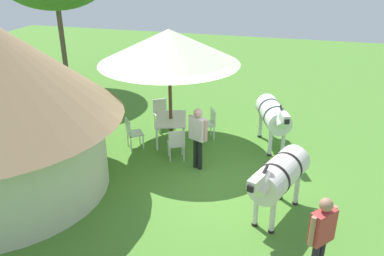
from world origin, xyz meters
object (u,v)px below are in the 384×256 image
(patio_chair_west_end, at_px, (210,122))
(patio_chair_east_end, at_px, (161,111))
(zebra_by_umbrella, at_px, (279,176))
(guest_beside_umbrella, at_px, (198,133))
(shade_umbrella, at_px, (169,46))
(standing_watcher, at_px, (322,233))
(patio_dining_table, at_px, (171,121))
(patio_chair_near_lawn, at_px, (132,131))
(patio_chair_near_hut, at_px, (176,143))
(zebra_nearest_camera, at_px, (273,115))

(patio_chair_west_end, relative_size, patio_chair_east_end, 1.00)
(patio_chair_west_end, distance_m, zebra_by_umbrella, 4.14)
(guest_beside_umbrella, bearing_deg, shade_umbrella, -23.59)
(shade_umbrella, bearing_deg, patio_chair_west_end, -62.27)
(patio_chair_west_end, relative_size, standing_watcher, 0.54)
(patio_dining_table, relative_size, patio_chair_east_end, 1.65)
(patio_chair_near_lawn, bearing_deg, patio_chair_near_hut, 38.75)
(shade_umbrella, xyz_separation_m, patio_chair_near_lawn, (-0.72, 0.93, -2.33))
(standing_watcher, bearing_deg, zebra_by_umbrella, 66.65)
(patio_chair_west_end, bearing_deg, patio_dining_table, 90.00)
(patio_chair_west_end, xyz_separation_m, patio_chair_east_end, (0.42, 1.71, 0.00))
(shade_umbrella, relative_size, zebra_by_umbrella, 1.81)
(patio_chair_near_hut, distance_m, standing_watcher, 5.04)
(shade_umbrella, distance_m, standing_watcher, 6.40)
(patio_chair_east_end, height_order, standing_watcher, standing_watcher)
(patio_dining_table, xyz_separation_m, patio_chair_east_end, (0.97, 0.67, -0.13))
(zebra_nearest_camera, bearing_deg, patio_chair_east_end, -27.81)
(patio_chair_west_end, height_order, patio_chair_east_end, same)
(patio_dining_table, bearing_deg, patio_chair_east_end, 34.45)
(patio_dining_table, height_order, guest_beside_umbrella, guest_beside_umbrella)
(standing_watcher, bearing_deg, zebra_nearest_camera, 54.00)
(patio_chair_near_lawn, distance_m, standing_watcher, 6.35)
(guest_beside_umbrella, bearing_deg, standing_watcher, 157.78)
(patio_chair_near_hut, bearing_deg, standing_watcher, -69.41)
(patio_dining_table, bearing_deg, zebra_nearest_camera, -81.49)
(patio_chair_near_hut, xyz_separation_m, patio_chair_east_end, (2.04, 1.17, 0.00))
(standing_watcher, relative_size, zebra_nearest_camera, 0.76)
(patio_chair_east_end, relative_size, guest_beside_umbrella, 0.54)
(patio_chair_near_lawn, relative_size, guest_beside_umbrella, 0.54)
(patio_chair_east_end, height_order, patio_chair_near_lawn, same)
(zebra_nearest_camera, bearing_deg, shade_umbrella, -10.77)
(patio_chair_east_end, distance_m, zebra_by_umbrella, 5.55)
(shade_umbrella, height_order, patio_dining_table, shade_umbrella)
(patio_dining_table, relative_size, standing_watcher, 0.89)
(patio_chair_near_lawn, xyz_separation_m, zebra_by_umbrella, (-2.17, -4.22, 0.48))
(standing_watcher, height_order, zebra_nearest_camera, standing_watcher)
(guest_beside_umbrella, height_order, zebra_nearest_camera, guest_beside_umbrella)
(patio_dining_table, distance_m, patio_chair_near_lawn, 1.19)
(patio_chair_east_end, height_order, zebra_by_umbrella, zebra_by_umbrella)
(patio_chair_near_lawn, bearing_deg, patio_chair_east_end, 133.28)
(zebra_nearest_camera, bearing_deg, standing_watcher, 84.25)
(patio_dining_table, distance_m, guest_beside_umbrella, 1.81)
(standing_watcher, height_order, zebra_by_umbrella, standing_watcher)
(shade_umbrella, bearing_deg, patio_chair_near_hut, -154.61)
(guest_beside_umbrella, bearing_deg, patio_chair_near_hut, 2.77)
(patio_chair_east_end, relative_size, zebra_by_umbrella, 0.41)
(zebra_nearest_camera, bearing_deg, guest_beside_umbrella, 26.31)
(guest_beside_umbrella, bearing_deg, patio_chair_west_end, -60.86)
(patio_dining_table, relative_size, patio_chair_near_hut, 1.65)
(guest_beside_umbrella, distance_m, zebra_nearest_camera, 2.49)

